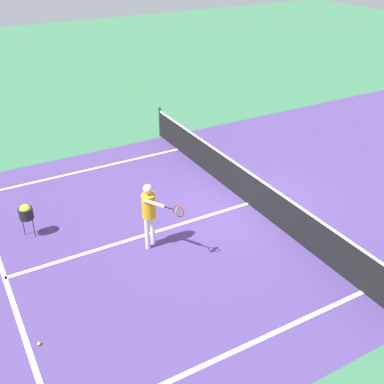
% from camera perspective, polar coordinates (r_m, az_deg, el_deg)
% --- Properties ---
extents(ground_plane, '(60.00, 60.00, 0.00)m').
position_cam_1_polar(ground_plane, '(13.02, 6.76, -1.38)').
color(ground_plane, '#38724C').
extents(court_surface_inbounds, '(10.62, 24.40, 0.00)m').
position_cam_1_polar(court_surface_inbounds, '(13.02, 6.76, -1.38)').
color(court_surface_inbounds, '#4C387A').
rests_on(court_surface_inbounds, ground_plane).
extents(line_service_near, '(8.22, 0.10, 0.01)m').
position_cam_1_polar(line_service_near, '(11.12, -21.65, -9.62)').
color(line_service_near, white).
rests_on(line_service_near, ground_plane).
extents(line_center_service, '(0.10, 6.40, 0.01)m').
position_cam_1_polar(line_center_service, '(11.68, -6.21, -5.33)').
color(line_center_service, white).
rests_on(line_center_service, ground_plane).
extents(net, '(10.97, 0.09, 1.07)m').
position_cam_1_polar(net, '(12.78, 6.88, 0.51)').
color(net, '#33383D').
rests_on(net, ground_plane).
extents(player_near, '(1.15, 0.60, 1.65)m').
position_cam_1_polar(player_near, '(10.76, -5.12, -2.06)').
color(player_near, white).
rests_on(player_near, ground_plane).
extents(ball_hopper, '(0.34, 0.34, 0.87)m').
position_cam_1_polar(ball_hopper, '(11.95, -19.42, -2.30)').
color(ball_hopper, black).
rests_on(ball_hopper, ground_plane).
extents(tennis_ball_mid_court, '(0.07, 0.07, 0.07)m').
position_cam_1_polar(tennis_ball_mid_court, '(9.41, -17.96, -16.99)').
color(tennis_ball_mid_court, '#CCE033').
rests_on(tennis_ball_mid_court, ground_plane).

